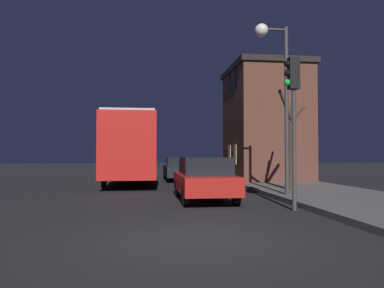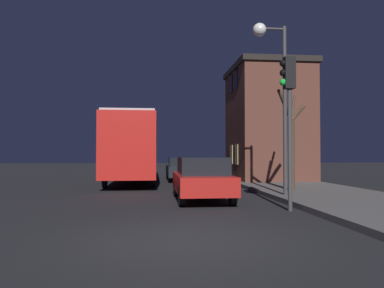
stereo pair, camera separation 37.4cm
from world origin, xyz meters
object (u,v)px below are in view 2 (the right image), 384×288
Objects in this scene: bare_tree at (292,141)px; traffic_light at (288,100)px; bus at (134,145)px; car_mid_lane at (183,168)px; streetlamp at (273,71)px; car_near_lane at (202,178)px.

traffic_light is at bearing -111.84° from bare_tree.
bus is 2.60× the size of car_mid_lane.
streetlamp reaches higher than car_mid_lane.
traffic_light is 0.37× the size of bus.
traffic_light is at bearing -50.03° from car_near_lane.
bare_tree is (1.29, 1.65, -2.41)m from streetlamp.
streetlamp is 10.76m from bus.
car_mid_lane is (-3.72, 8.09, -1.37)m from bare_tree.
streetlamp is 4.52m from car_near_lane.
car_mid_lane is at bearing 13.56° from bus.
traffic_light is 12.68m from car_mid_lane.
streetlamp is at bearing -128.01° from bare_tree.
bare_tree is 9.91m from bus.
bare_tree is at bearing -48.32° from bus.
car_near_lane is at bearing 129.97° from traffic_light.
streetlamp reaches higher than bare_tree.
traffic_light reaches higher than bare_tree.
traffic_light is at bearing -80.57° from car_mid_lane.
traffic_light is 1.04× the size of car_near_lane.
car_near_lane is at bearing 179.76° from streetlamp.
streetlamp is 3.20m from bare_tree.
bare_tree is at bearing 68.16° from traffic_light.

